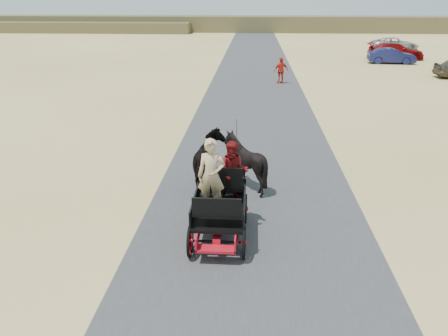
# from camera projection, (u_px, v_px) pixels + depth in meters

# --- Properties ---
(ground) EXTENTS (140.00, 140.00, 0.00)m
(ground) POSITION_uv_depth(u_px,v_px,m) (254.00, 196.00, 13.09)
(ground) COLOR tan
(road) EXTENTS (6.00, 140.00, 0.01)m
(road) POSITION_uv_depth(u_px,v_px,m) (254.00, 195.00, 13.09)
(road) COLOR #38383A
(road) RESTS_ON ground
(ridge_far) EXTENTS (140.00, 6.00, 2.40)m
(ridge_far) POSITION_uv_depth(u_px,v_px,m) (255.00, 24.00, 70.11)
(ridge_far) COLOR brown
(ridge_far) RESTS_ON ground
(ridge_near) EXTENTS (40.00, 4.00, 1.60)m
(ridge_near) POSITION_uv_depth(u_px,v_px,m) (63.00, 27.00, 68.39)
(ridge_near) COLOR brown
(ridge_near) RESTS_ON ground
(carriage) EXTENTS (1.30, 2.40, 0.72)m
(carriage) POSITION_uv_depth(u_px,v_px,m) (220.00, 224.00, 10.76)
(carriage) COLOR black
(carriage) RESTS_ON ground
(horse_left) EXTENTS (0.91, 2.01, 1.70)m
(horse_left) POSITION_uv_depth(u_px,v_px,m) (209.00, 161.00, 13.40)
(horse_left) COLOR black
(horse_left) RESTS_ON ground
(horse_right) EXTENTS (1.37, 1.54, 1.70)m
(horse_right) POSITION_uv_depth(u_px,v_px,m) (245.00, 162.00, 13.33)
(horse_right) COLOR black
(horse_right) RESTS_ON ground
(driver_man) EXTENTS (0.66, 0.43, 1.80)m
(driver_man) POSITION_uv_depth(u_px,v_px,m) (211.00, 175.00, 10.36)
(driver_man) COLOR tan
(driver_man) RESTS_ON carriage
(passenger_woman) EXTENTS (0.77, 0.60, 1.58)m
(passenger_woman) POSITION_uv_depth(u_px,v_px,m) (233.00, 172.00, 10.88)
(passenger_woman) COLOR #660C0F
(passenger_woman) RESTS_ON carriage
(pedestrian) EXTENTS (1.09, 0.77, 1.73)m
(pedestrian) POSITION_uv_depth(u_px,v_px,m) (281.00, 70.00, 29.28)
(pedestrian) COLOR red
(pedestrian) RESTS_ON ground
(car_b) EXTENTS (4.06, 1.66, 1.31)m
(car_b) POSITION_uv_depth(u_px,v_px,m) (392.00, 56.00, 37.80)
(car_b) COLOR navy
(car_b) RESTS_ON ground
(car_c) EXTENTS (5.16, 2.47, 1.45)m
(car_c) POSITION_uv_depth(u_px,v_px,m) (396.00, 51.00, 40.33)
(car_c) COLOR maroon
(car_c) RESTS_ON ground
(car_d) EXTENTS (4.97, 2.39, 1.36)m
(car_d) POSITION_uv_depth(u_px,v_px,m) (395.00, 44.00, 46.44)
(car_d) COLOR #B2B2B7
(car_d) RESTS_ON ground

